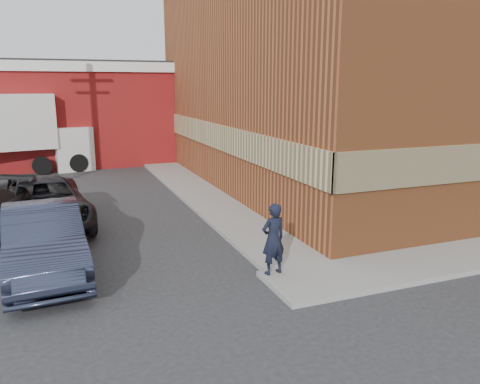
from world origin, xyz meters
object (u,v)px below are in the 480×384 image
object	(u,v)px
warehouse	(29,113)
box_truck	(3,129)
suv_a	(43,204)
sedan	(44,240)
brick_building	(362,77)
man	(273,239)

from	to	relation	value
warehouse	box_truck	xyz separation A→B (m)	(-1.04, -3.87, -0.55)
suv_a	warehouse	bearing A→B (deg)	87.43
warehouse	suv_a	world-z (taller)	warehouse
sedan	suv_a	distance (m)	3.88
suv_a	brick_building	bearing A→B (deg)	6.84
sedan	box_truck	size ratio (longest dim) A/B	0.59
brick_building	sedan	bearing A→B (deg)	-152.68
warehouse	suv_a	size ratio (longest dim) A/B	2.98
warehouse	suv_a	bearing A→B (deg)	-86.54
man	sedan	xyz separation A→B (m)	(-4.85, 2.25, -0.15)
brick_building	box_truck	bearing A→B (deg)	155.34
sedan	box_truck	bearing A→B (deg)	94.48
sedan	suv_a	size ratio (longest dim) A/B	0.88
man	suv_a	bearing A→B (deg)	-60.75
sedan	box_truck	xyz separation A→B (m)	(-1.99, 14.13, 1.47)
man	suv_a	world-z (taller)	man
warehouse	sedan	size ratio (longest dim) A/B	3.37
brick_building	warehouse	bearing A→B (deg)	142.80
brick_building	box_truck	world-z (taller)	brick_building
brick_building	man	world-z (taller)	brick_building
man	box_truck	world-z (taller)	box_truck
brick_building	warehouse	size ratio (longest dim) A/B	1.12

